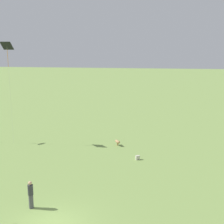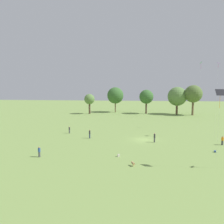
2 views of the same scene
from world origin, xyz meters
TOP-DOWN VIEW (x-y plane):
  - ground_plane at (0.00, 0.00)m, footprint 240.00×240.00m
  - tree_0 at (-19.96, 40.50)m, footprint 4.07×4.07m
  - tree_1 at (-10.27, 46.85)m, footprint 6.83×6.83m
  - tree_2 at (2.43, 43.35)m, footprint 5.56×5.56m
  - tree_3 at (14.21, 42.57)m, footprint 7.31×7.31m
  - tree_4 at (19.69, 40.51)m, footprint 6.54×6.54m
  - person_0 at (-16.63, -12.74)m, footprint 0.52×0.52m
  - person_1 at (14.36, -2.42)m, footprint 0.48×0.48m
  - person_2 at (-11.40, 0.13)m, footprint 0.44×0.44m
  - person_3 at (1.91, -1.80)m, footprint 0.36×0.36m
  - person_4 at (-17.11, 4.41)m, footprint 0.47×0.47m
  - kite_1 at (14.37, 13.65)m, footprint 0.71×0.93m
  - kite_3 at (9.01, -14.55)m, footprint 1.14×0.84m
  - kite_5 at (15.07, 3.82)m, footprint 0.88×0.88m
  - dog_0 at (-2.15, -15.02)m, footprint 0.57×0.77m
  - picnic_bag_0 at (11.41, -7.24)m, footprint 0.41×0.50m
  - picnic_bag_1 at (-4.41, -11.30)m, footprint 0.42×0.36m

SIDE VIEW (x-z plane):
  - ground_plane at x=0.00m, z-range 0.00..0.00m
  - picnic_bag_0 at x=11.41m, z-range 0.00..0.27m
  - picnic_bag_1 at x=-4.41m, z-range 0.00..0.39m
  - dog_0 at x=-2.15m, z-range 0.10..0.69m
  - person_1 at x=14.36m, z-range -0.02..1.65m
  - person_0 at x=-16.63m, z-range 0.00..1.65m
  - person_4 at x=-17.11m, z-range 0.01..1.70m
  - person_3 at x=1.91m, z-range 0.01..1.87m
  - person_2 at x=-11.40m, z-range 0.02..1.88m
  - tree_0 at x=-19.96m, z-range 1.79..9.67m
  - tree_2 at x=2.43m, z-range 1.93..11.47m
  - tree_3 at x=14.21m, z-range 1.63..12.28m
  - tree_1 at x=-10.27m, z-range 1.81..12.29m
  - tree_4 at x=19.69m, z-range 2.34..13.68m
  - kite_3 at x=9.01m, z-range 4.57..15.13m
  - kite_5 at x=15.07m, z-range 6.37..22.15m
  - kite_1 at x=14.37m, z-range 7.17..24.32m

